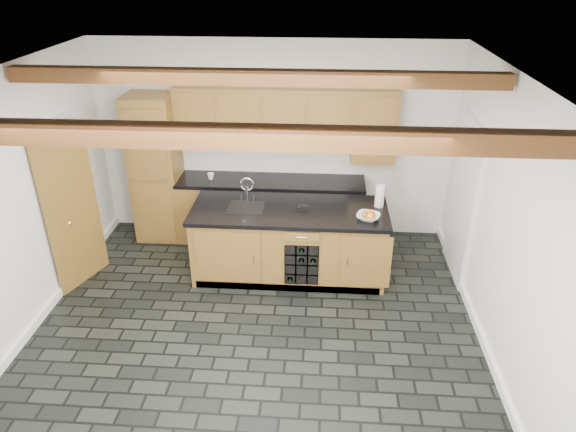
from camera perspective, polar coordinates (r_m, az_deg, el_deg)
name	(u,v)px	position (r m, az deg, el deg)	size (l,w,h in m)	color
ground	(254,335)	(5.85, -3.76, -13.08)	(5.00, 5.00, 0.00)	black
room_shell	(249,190)	(5.48, -4.41, 2.90)	(5.01, 5.00, 5.00)	white
back_cabinetry	(246,175)	(7.29, -4.66, 4.58)	(3.65, 0.62, 2.20)	brown
island	(290,242)	(6.60, 0.19, -2.89)	(2.48, 0.96, 0.93)	brown
faucet	(246,204)	(6.46, -4.70, 1.34)	(0.45, 0.40, 0.34)	black
kitchen_scale	(304,208)	(6.38, 1.76, 0.95)	(0.18, 0.11, 0.05)	black
fruit_bowl	(368,217)	(6.21, 8.90, -0.09)	(0.27, 0.27, 0.07)	white
fruit_cluster	(368,214)	(6.19, 8.92, 0.20)	(0.16, 0.17, 0.07)	red
paper_towel	(380,196)	(6.50, 10.15, 2.18)	(0.11, 0.11, 0.28)	white
mug	(211,176)	(7.32, -8.58, 4.39)	(0.09, 0.09, 0.09)	white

